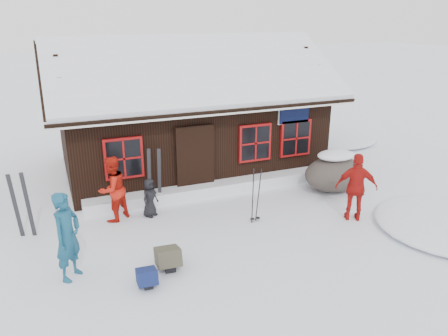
{
  "coord_description": "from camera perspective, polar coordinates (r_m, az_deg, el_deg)",
  "views": [
    {
      "loc": [
        -2.83,
        -8.82,
        4.98
      ],
      "look_at": [
        1.14,
        0.83,
        1.3
      ],
      "focal_mm": 35.0,
      "sensor_mm": 36.0,
      "label": 1
    }
  ],
  "objects": [
    {
      "name": "skier_teal",
      "position": [
        9.09,
        -19.77,
        -8.4
      ],
      "size": [
        0.76,
        0.79,
        1.83
      ],
      "primitive_type": "imported",
      "rotation": [
        0.0,
        0.0,
        0.88
      ],
      "color": "navy",
      "rests_on": "ground"
    },
    {
      "name": "backpack_blue",
      "position": [
        8.83,
        -10.03,
        -14.14
      ],
      "size": [
        0.42,
        0.53,
        0.28
      ],
      "primitive_type": "cube",
      "rotation": [
        0.0,
        0.0,
        -0.08
      ],
      "color": "#121D4F",
      "rests_on": "ground"
    },
    {
      "name": "skier_orange_left",
      "position": [
        11.29,
        -14.37,
        -2.68
      ],
      "size": [
        1.04,
        0.99,
        1.69
      ],
      "primitive_type": "imported",
      "rotation": [
        0.0,
        0.0,
        3.74
      ],
      "color": "red",
      "rests_on": "ground"
    },
    {
      "name": "backpack_olive",
      "position": [
        9.3,
        -7.33,
        -11.86
      ],
      "size": [
        0.54,
        0.68,
        0.35
      ],
      "primitive_type": "cube",
      "rotation": [
        0.0,
        0.0,
        -0.08
      ],
      "color": "#413D2E",
      "rests_on": "ground"
    },
    {
      "name": "ski_pair_right",
      "position": [
        12.05,
        -9.08,
        -1.25
      ],
      "size": [
        0.4,
        0.16,
        1.65
      ],
      "rotation": [
        0.0,
        0.0,
        -0.32
      ],
      "color": "black",
      "rests_on": "ground"
    },
    {
      "name": "skier_orange_right",
      "position": [
        11.45,
        16.9,
        -2.44
      ],
      "size": [
        1.11,
        0.9,
        1.76
      ],
      "primitive_type": "imported",
      "rotation": [
        0.0,
        0.0,
        2.6
      ],
      "color": "#AA1511",
      "rests_on": "ground"
    },
    {
      "name": "ski_poles",
      "position": [
        10.94,
        4.15,
        -3.71
      ],
      "size": [
        0.26,
        0.13,
        1.45
      ],
      "color": "black",
      "rests_on": "ground"
    },
    {
      "name": "skier_crouched",
      "position": [
        11.44,
        -9.67,
        -3.84
      ],
      "size": [
        0.6,
        0.56,
        1.03
      ],
      "primitive_type": "imported",
      "rotation": [
        0.0,
        0.0,
        0.65
      ],
      "color": "black",
      "rests_on": "ground"
    },
    {
      "name": "snow_drift",
      "position": [
        12.82,
        -0.91,
        -2.58
      ],
      "size": [
        7.6,
        0.6,
        0.35
      ],
      "primitive_type": "cube",
      "color": "white",
      "rests_on": "ground"
    },
    {
      "name": "ski_pair_mid",
      "position": [
        11.2,
        -24.89,
        -4.56
      ],
      "size": [
        0.46,
        0.11,
        1.64
      ],
      "rotation": [
        0.0,
        0.0,
        -0.12
      ],
      "color": "black",
      "rests_on": "ground"
    },
    {
      "name": "snow_mounds",
      "position": [
        12.61,
        0.38,
        -3.82
      ],
      "size": [
        20.6,
        13.2,
        0.48
      ],
      "color": "white",
      "rests_on": "ground"
    },
    {
      "name": "ground",
      "position": [
        10.52,
        -4.07,
        -8.88
      ],
      "size": [
        120.0,
        120.0,
        0.0
      ],
      "primitive_type": "plane",
      "color": "white",
      "rests_on": "ground"
    },
    {
      "name": "mountain_hut",
      "position": [
        14.86,
        -4.82,
        6.12
      ],
      "size": [
        8.9,
        6.09,
        4.42
      ],
      "color": "black",
      "rests_on": "ground"
    },
    {
      "name": "boulder",
      "position": [
        13.33,
        14.26,
        -0.59
      ],
      "size": [
        1.86,
        1.4,
        1.1
      ],
      "color": "#4D443E",
      "rests_on": "ground"
    }
  ]
}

